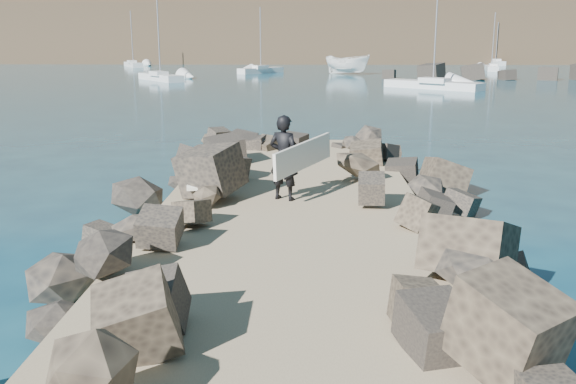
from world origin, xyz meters
name	(u,v)px	position (x,y,z in m)	size (l,w,h in m)	color
ground	(289,250)	(0.00, 0.00, 0.00)	(800.00, 800.00, 0.00)	#0F384C
jetty	(286,270)	(0.00, -2.00, 0.30)	(6.00, 26.00, 0.60)	#8C7759
riprap_left	(132,249)	(-2.90, -1.50, 0.50)	(2.60, 22.00, 1.00)	black
riprap_right	(444,252)	(2.90, -1.50, 0.50)	(2.60, 22.00, 1.00)	black
surfboard_resting	(199,175)	(-2.31, 2.67, 1.04)	(0.57, 2.26, 0.08)	white
boat_imported	(347,64)	(5.07, 64.25, 1.14)	(2.23, 5.92, 2.29)	white
surfer_with_board	(287,157)	(-0.12, 1.95, 1.61)	(1.55, 2.19, 2.01)	black
sailboat_c	(433,85)	(11.09, 42.80, 0.35)	(7.87, 7.08, 10.31)	silver
sailboat_a	(160,77)	(-14.51, 52.43, 0.35)	(5.85, 7.14, 9.13)	silver
sailboat_e	(133,64)	(-25.16, 82.00, 0.35)	(4.28, 6.61, 8.07)	silver
sailboat_d	(492,68)	(24.31, 72.72, 0.35)	(2.53, 6.28, 7.50)	silver
sailboat_b	(261,70)	(-5.31, 66.09, 0.35)	(5.41, 5.80, 7.91)	silver
sailboat_f	(496,63)	(29.62, 89.70, 0.35)	(1.77, 5.43, 6.61)	silver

